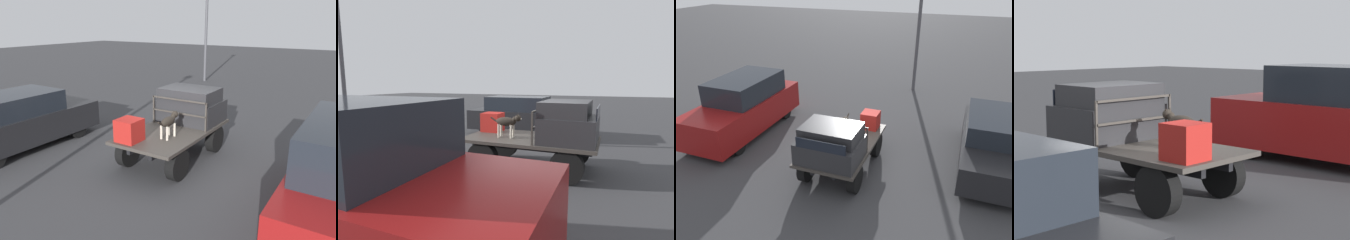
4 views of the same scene
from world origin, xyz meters
TOP-DOWN VIEW (x-y plane):
  - ground_plane at (0.00, 0.00)m, footprint 80.00×80.00m
  - flatbed_truck at (0.00, 0.00)m, footprint 3.41×1.82m
  - truck_cab at (0.97, 0.00)m, footprint 1.32×1.70m
  - truck_headboard at (0.26, 0.00)m, footprint 0.04×1.70m
  - dog at (-0.57, -0.22)m, footprint 0.90×0.23m
  - cargo_crate at (-1.33, 0.45)m, footprint 0.55×0.55m
  - parked_sedan at (-1.72, 4.29)m, footprint 4.59×1.82m
  - light_pole_far at (11.38, 4.64)m, footprint 0.51×0.51m

SIDE VIEW (x-z plane):
  - ground_plane at x=0.00m, z-range 0.00..0.00m
  - flatbed_truck at x=0.00m, z-range 0.17..1.01m
  - parked_sedan at x=-1.72m, z-range 0.00..1.67m
  - cargo_crate at x=-1.33m, z-range 0.84..1.39m
  - dog at x=-0.57m, z-range 0.93..1.58m
  - truck_cab at x=0.97m, z-range 0.81..1.81m
  - truck_headboard at x=0.26m, z-range 0.97..1.76m
  - light_pole_far at x=11.38m, z-range 1.22..7.25m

